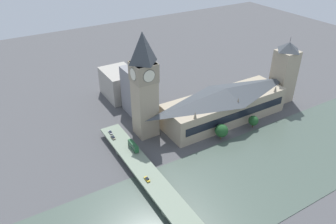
% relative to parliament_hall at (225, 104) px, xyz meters
% --- Properties ---
extents(ground_plane, '(600.00, 600.00, 0.00)m').
position_rel_parliament_hall_xyz_m(ground_plane, '(-17.26, 8.00, -12.59)').
color(ground_plane, '#4C4C4F').
extents(river_water, '(67.07, 360.00, 0.30)m').
position_rel_parliament_hall_xyz_m(river_water, '(-56.79, 8.00, -12.44)').
color(river_water, '#47564C').
rests_on(river_water, ground_plane).
extents(parliament_hall, '(28.98, 94.66, 25.36)m').
position_rel_parliament_hall_xyz_m(parliament_hall, '(0.00, 0.00, 0.00)').
color(parliament_hall, tan).
rests_on(parliament_hall, ground_plane).
extents(clock_tower, '(15.08, 15.08, 72.25)m').
position_rel_parliament_hall_xyz_m(clock_tower, '(12.99, 58.25, 25.57)').
color(clock_tower, tan).
rests_on(clock_tower, ground_plane).
extents(victoria_tower, '(15.14, 15.14, 52.95)m').
position_rel_parliament_hall_xyz_m(victoria_tower, '(0.06, -58.90, 11.89)').
color(victoria_tower, tan).
rests_on(victoria_tower, ground_plane).
extents(road_bridge, '(166.13, 13.22, 5.31)m').
position_rel_parliament_hall_xyz_m(road_bridge, '(-56.79, 79.77, -8.24)').
color(road_bridge, '#5D6A59').
rests_on(road_bridge, ground_plane).
extents(double_decker_bus_rear, '(10.38, 2.64, 4.70)m').
position_rel_parliament_hall_xyz_m(double_decker_bus_rear, '(-5.59, 76.73, -4.70)').
color(double_decker_bus_rear, '#235B33').
rests_on(double_decker_bus_rear, road_bridge).
extents(car_northbound_lead, '(4.47, 1.78, 1.41)m').
position_rel_parliament_hall_xyz_m(car_northbound_lead, '(-34.73, 82.55, -6.58)').
color(car_northbound_lead, gold).
rests_on(car_northbound_lead, road_bridge).
extents(car_northbound_mid, '(4.77, 1.89, 1.39)m').
position_rel_parliament_hall_xyz_m(car_northbound_mid, '(11.98, 83.05, -6.60)').
color(car_northbound_mid, slate).
rests_on(car_northbound_mid, road_bridge).
extents(car_southbound_extra, '(4.38, 1.74, 1.44)m').
position_rel_parliament_hall_xyz_m(car_southbound_extra, '(18.26, 82.26, -6.57)').
color(car_southbound_extra, silver).
rests_on(car_southbound_extra, road_bridge).
extents(city_block_west, '(32.75, 23.85, 22.73)m').
position_rel_parliament_hall_xyz_m(city_block_west, '(73.12, 51.05, -1.23)').
color(city_block_west, '#A39E93').
rests_on(city_block_west, ground_plane).
extents(city_block_center, '(23.70, 19.61, 35.48)m').
position_rel_parliament_hall_xyz_m(city_block_center, '(42.00, 48.34, 5.15)').
color(city_block_center, gray).
rests_on(city_block_center, ground_plane).
extents(tree_embankment_near, '(7.12, 7.12, 9.46)m').
position_rel_parliament_hall_xyz_m(tree_embankment_near, '(-20.11, -10.25, -6.70)').
color(tree_embankment_near, brown).
rests_on(tree_embankment_near, ground_plane).
extents(tree_embankment_mid, '(8.96, 8.96, 11.36)m').
position_rel_parliament_hall_xyz_m(tree_embankment_mid, '(-19.49, 18.11, -5.72)').
color(tree_embankment_mid, brown).
rests_on(tree_embankment_mid, ground_plane).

